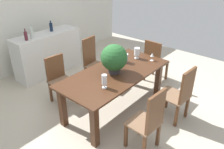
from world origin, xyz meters
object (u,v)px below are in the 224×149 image
object	(u,v)px
chair_far_left	(59,77)
kitchen_counter	(48,53)
chair_far_right	(93,60)
flower_centerpiece	(114,58)
crystal_vase_center_near	(125,57)
chair_near_left	(149,120)
wine_bottle_clear	(26,36)
wine_bottle_tall	(51,27)
wine_glass	(152,55)
wine_bottle_green	(32,33)
crystal_vase_right	(137,52)
chair_foot_end	(154,60)
dining_table	(115,79)
crystal_vase_left	(104,80)
chair_near_right	(180,93)

from	to	relation	value
chair_far_left	kitchen_counter	xyz separation A→B (m)	(0.59, 1.16, -0.01)
chair_far_right	flower_centerpiece	distance (m)	1.21
crystal_vase_center_near	chair_near_left	bearing A→B (deg)	-128.75
wine_bottle_clear	wine_bottle_tall	world-z (taller)	same
wine_glass	wine_bottle_green	xyz separation A→B (m)	(-1.08, 2.29, 0.23)
chair_far_left	crystal_vase_right	distance (m)	1.57
crystal_vase_right	kitchen_counter	world-z (taller)	kitchen_counter
chair_foot_end	chair_near_left	distance (m)	2.08
wine_glass	chair_foot_end	bearing A→B (deg)	23.91
dining_table	wine_glass	xyz separation A→B (m)	(0.83, -0.23, 0.25)
chair_foot_end	crystal_vase_left	xyz separation A→B (m)	(-1.85, -0.20, 0.37)
chair_near_left	crystal_vase_right	xyz separation A→B (m)	(1.20, 1.06, 0.35)
dining_table	crystal_vase_right	xyz separation A→B (m)	(0.73, 0.05, 0.27)
chair_far_right	wine_bottle_clear	xyz separation A→B (m)	(-0.86, 1.06, 0.52)
chair_foot_end	wine_bottle_green	world-z (taller)	wine_bottle_green
crystal_vase_right	crystal_vase_center_near	bearing A→B (deg)	168.03
chair_foot_end	chair_near_right	world-z (taller)	chair_near_right
chair_near_right	crystal_vase_left	world-z (taller)	chair_near_right
chair_foot_end	crystal_vase_center_near	xyz separation A→B (m)	(-0.92, 0.11, 0.34)
crystal_vase_right	chair_far_right	bearing A→B (deg)	105.83
wine_bottle_clear	chair_near_right	bearing A→B (deg)	-74.43
chair_near_right	chair_far_right	bearing A→B (deg)	-85.78
flower_centerpiece	crystal_vase_center_near	distance (m)	0.49
chair_near_left	wine_bottle_tall	world-z (taller)	wine_bottle_tall
wine_bottle_clear	chair_foot_end	bearing A→B (deg)	-49.71
chair_foot_end	flower_centerpiece	world-z (taller)	flower_centerpiece
dining_table	wine_glass	bearing A→B (deg)	-15.49
chair_far_left	crystal_vase_center_near	distance (m)	1.31
chair_near_left	wine_bottle_clear	world-z (taller)	wine_bottle_clear
chair_near_left	crystal_vase_left	xyz separation A→B (m)	(-0.03, 0.80, 0.35)
chair_far_right	wine_bottle_green	distance (m)	1.39
dining_table	chair_far_right	size ratio (longest dim) A/B	1.99
crystal_vase_left	crystal_vase_center_near	size ratio (longest dim) A/B	1.33
crystal_vase_center_near	wine_glass	xyz separation A→B (m)	(0.40, -0.35, 0.01)
chair_far_right	crystal_vase_left	world-z (taller)	chair_far_right
wine_glass	wine_bottle_clear	distance (m)	2.61
chair_far_left	wine_bottle_clear	bearing A→B (deg)	91.51
flower_centerpiece	kitchen_counter	distance (m)	2.23
kitchen_counter	wine_glass	bearing A→B (deg)	-73.75
wine_bottle_tall	wine_bottle_clear	bearing A→B (deg)	-171.18
wine_bottle_green	crystal_vase_left	bearing A→B (deg)	-96.18
dining_table	chair_far_left	size ratio (longest dim) A/B	2.27
chair_near_right	wine_bottle_green	size ratio (longest dim) A/B	3.21
dining_table	chair_foot_end	world-z (taller)	chair_foot_end
chair_far_right	chair_foot_end	distance (m)	1.34
flower_centerpiece	wine_bottle_green	bearing A→B (deg)	96.58
crystal_vase_left	wine_bottle_tall	bearing A→B (deg)	71.03
dining_table	wine_bottle_green	distance (m)	2.14
dining_table	crystal_vase_right	world-z (taller)	crystal_vase_right
chair_foot_end	crystal_vase_center_near	bearing A→B (deg)	84.54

